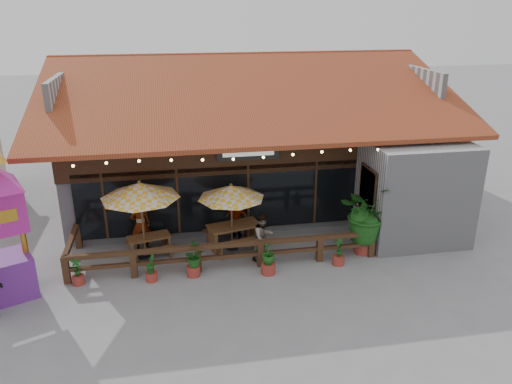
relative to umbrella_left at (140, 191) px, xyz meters
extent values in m
plane|color=gray|center=(4.20, -0.78, -2.39)|extent=(100.00, 100.00, 0.00)
cube|color=#AAAAAF|center=(4.20, 6.22, -0.39)|extent=(14.00, 10.00, 4.00)
cube|color=#3C2013|center=(2.70, 1.14, 0.81)|extent=(11.00, 0.16, 1.60)
cube|color=black|center=(2.70, 1.12, -0.89)|extent=(10.00, 0.12, 2.40)
cube|color=#FFB072|center=(2.70, 1.32, -0.89)|extent=(9.80, 0.05, 2.20)
cube|color=#AAAAAF|center=(9.45, -0.13, -0.59)|extent=(3.50, 2.70, 3.60)
cube|color=#B7321D|center=(7.64, -0.28, -0.39)|extent=(0.06, 1.20, 1.50)
cube|color=#3C2013|center=(7.63, -0.28, -0.39)|extent=(0.04, 1.34, 1.64)
cube|color=#A23D24|center=(4.20, 2.72, 2.51)|extent=(15.50, 7.05, 2.37)
cube|color=#A23D24|center=(4.20, 9.72, 2.51)|extent=(15.50, 7.05, 2.37)
cube|color=#A23D24|center=(4.20, 6.22, 3.63)|extent=(15.50, 0.30, 0.12)
cube|color=#AAAAAF|center=(-2.80, 6.22, 2.31)|extent=(0.20, 9.00, 1.80)
cube|color=#AAAAAF|center=(11.20, 6.22, 2.31)|extent=(0.20, 9.00, 1.80)
cube|color=black|center=(3.70, 1.02, 0.81)|extent=(2.20, 0.10, 0.55)
cube|color=silver|center=(3.70, 0.96, 0.81)|extent=(1.80, 0.02, 0.25)
cube|color=#3C2013|center=(-1.30, 1.08, -0.89)|extent=(0.08, 0.08, 2.40)
cube|color=#3C2013|center=(1.20, 1.08, -0.89)|extent=(0.08, 0.08, 2.40)
cube|color=#3C2013|center=(3.70, 1.08, -0.89)|extent=(0.08, 0.08, 2.40)
cube|color=#3C2013|center=(6.20, 1.08, -0.89)|extent=(0.08, 0.08, 2.40)
sphere|color=#E3C97D|center=(-1.80, -0.70, 1.16)|extent=(0.09, 0.09, 0.09)
sphere|color=#E3C97D|center=(-0.85, -0.70, 1.19)|extent=(0.09, 0.09, 0.09)
sphere|color=#E3C97D|center=(0.10, -0.70, 1.20)|extent=(0.09, 0.09, 0.09)
sphere|color=#E3C97D|center=(1.05, -0.70, 1.18)|extent=(0.09, 0.09, 0.09)
sphere|color=#E3C97D|center=(2.00, -0.70, 1.13)|extent=(0.09, 0.09, 0.09)
sphere|color=#E3C97D|center=(2.95, -0.70, 1.11)|extent=(0.09, 0.09, 0.09)
sphere|color=#E3C97D|center=(3.90, -0.70, 1.12)|extent=(0.09, 0.09, 0.09)
sphere|color=#E3C97D|center=(4.85, -0.70, 1.16)|extent=(0.09, 0.09, 0.09)
sphere|color=#E3C97D|center=(5.80, -0.70, 1.19)|extent=(0.09, 0.09, 0.09)
sphere|color=#E3C97D|center=(6.75, -0.70, 1.20)|extent=(0.09, 0.09, 0.09)
sphere|color=#E3C97D|center=(7.70, -0.70, 1.18)|extent=(0.09, 0.09, 0.09)
cube|color=#452A18|center=(-2.30, -1.28, -1.94)|extent=(0.20, 0.20, 0.90)
cube|color=#452A18|center=(-0.30, -1.28, -1.94)|extent=(0.20, 0.20, 0.90)
cube|color=#452A18|center=(1.70, -1.28, -1.94)|extent=(0.20, 0.20, 0.90)
cube|color=#452A18|center=(3.70, -1.28, -1.94)|extent=(0.20, 0.20, 0.90)
cube|color=#452A18|center=(5.70, -1.28, -1.94)|extent=(0.20, 0.20, 0.90)
cube|color=#452A18|center=(7.50, -1.28, -1.94)|extent=(0.20, 0.20, 0.90)
cube|color=#452A18|center=(2.60, -1.28, -1.54)|extent=(9.80, 0.16, 0.14)
cube|color=#452A18|center=(2.60, -1.28, -1.94)|extent=(9.80, 0.12, 0.12)
cube|color=#452A18|center=(-2.30, -0.03, -1.54)|extent=(0.16, 2.50, 0.14)
cube|color=#452A18|center=(-2.30, 1.12, -1.94)|extent=(0.20, 0.20, 0.90)
cylinder|color=brown|center=(0.00, 0.00, -1.11)|extent=(0.07, 0.07, 2.58)
cone|color=yellow|center=(0.00, 0.00, 0.02)|extent=(2.90, 2.90, 0.50)
sphere|color=brown|center=(0.00, 0.00, 0.30)|extent=(0.11, 0.11, 0.11)
cylinder|color=black|center=(0.00, 0.00, -2.36)|extent=(0.49, 0.49, 0.07)
cylinder|color=brown|center=(2.96, 0.09, -1.26)|extent=(0.06, 0.06, 2.28)
cone|color=yellow|center=(2.96, 0.09, -0.27)|extent=(2.48, 2.48, 0.45)
sphere|color=brown|center=(2.96, 0.09, -0.02)|extent=(0.10, 0.10, 0.10)
cylinder|color=black|center=(2.96, 0.09, -2.36)|extent=(0.44, 0.44, 0.06)
cube|color=brown|center=(0.15, 0.19, -1.75)|extent=(1.51, 0.97, 0.05)
cube|color=brown|center=(-0.44, 0.04, -2.07)|extent=(0.22, 0.61, 0.65)
cube|color=brown|center=(0.75, 0.34, -2.07)|extent=(0.22, 0.61, 0.65)
cube|color=brown|center=(0.27, -0.28, -2.01)|extent=(1.42, 0.57, 0.04)
cube|color=brown|center=(0.04, 0.66, -2.01)|extent=(1.42, 0.57, 0.04)
cube|color=brown|center=(3.04, 0.21, -1.57)|extent=(1.93, 1.24, 0.07)
cube|color=brown|center=(2.28, 0.02, -1.98)|extent=(0.27, 0.78, 0.82)
cube|color=brown|center=(3.80, 0.39, -1.98)|extent=(0.27, 0.78, 0.82)
cube|color=brown|center=(3.19, -0.39, -1.91)|extent=(1.80, 0.73, 0.06)
cube|color=brown|center=(2.89, 0.80, -1.91)|extent=(1.80, 0.73, 0.06)
cube|color=#68268B|center=(-3.95, -1.77, -1.77)|extent=(2.04, 1.83, 1.26)
cylinder|color=gold|center=(-3.22, -1.77, -0.09)|extent=(0.17, 0.17, 2.10)
cylinder|color=maroon|center=(7.36, -0.95, -2.15)|extent=(0.67, 0.67, 0.49)
imported|color=#1E5618|center=(7.36, -0.95, -0.90)|extent=(2.37, 2.31, 2.00)
sphere|color=#1E5618|center=(7.53, -1.06, -1.28)|extent=(0.67, 0.67, 0.67)
sphere|color=#1E5618|center=(7.23, -0.79, -1.06)|extent=(0.58, 0.58, 0.58)
imported|color=#3C2013|center=(-0.12, 0.70, -1.49)|extent=(0.70, 0.50, 1.81)
imported|color=#3C2013|center=(3.88, -0.82, -1.59)|extent=(0.98, 0.91, 1.61)
imported|color=#3C2013|center=(3.26, 0.96, -1.66)|extent=(0.94, 0.63, 1.48)
cylinder|color=maroon|center=(-1.96, -1.41, -2.25)|extent=(0.36, 0.36, 0.29)
imported|color=#1E5618|center=(-1.96, -1.41, -1.81)|extent=(0.35, 0.27, 0.59)
cylinder|color=maroon|center=(0.23, -1.60, -2.25)|extent=(0.36, 0.36, 0.29)
imported|color=#1E5618|center=(0.23, -1.60, -1.81)|extent=(0.34, 0.39, 0.60)
cylinder|color=maroon|center=(1.52, -1.51, -2.23)|extent=(0.42, 0.42, 0.34)
imported|color=#1E5618|center=(1.52, -1.51, -1.71)|extent=(0.82, 0.83, 0.70)
cylinder|color=maroon|center=(3.86, -1.80, -2.21)|extent=(0.45, 0.45, 0.36)
imported|color=#1E5618|center=(3.86, -1.80, -1.66)|extent=(0.58, 0.58, 0.75)
cylinder|color=maroon|center=(6.23, -1.63, -2.24)|extent=(0.38, 0.38, 0.31)
imported|color=#1E5618|center=(6.23, -1.63, -1.77)|extent=(0.28, 0.37, 0.64)
camera|label=1|loc=(1.03, -15.38, 5.62)|focal=35.00mm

